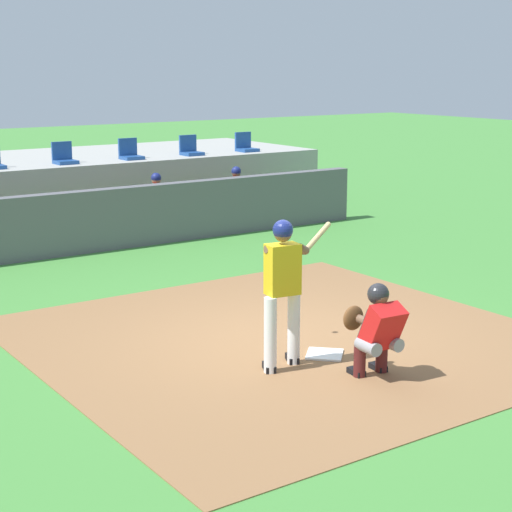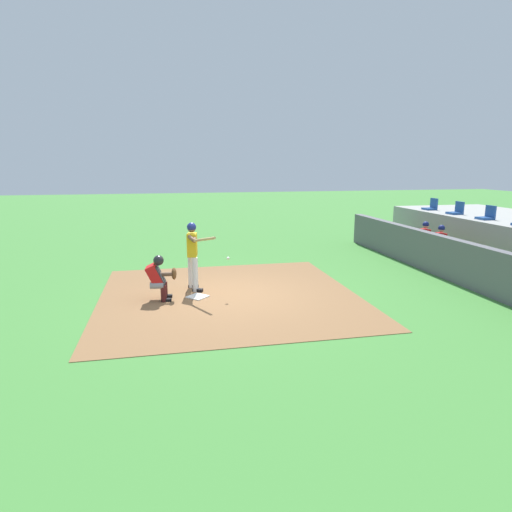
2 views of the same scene
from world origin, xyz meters
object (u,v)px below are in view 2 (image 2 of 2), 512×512
(stadium_seat_1, at_px, (456,211))
(batter_at_plate, at_px, (193,252))
(dugout_player_0, at_px, (421,239))
(home_plate, at_px, (198,297))
(stadium_seat_2, at_px, (487,216))
(dugout_player_1, at_px, (437,244))
(stadium_seat_0, at_px, (431,207))
(catcher_crouched, at_px, (160,276))

(stadium_seat_1, bearing_deg, batter_at_plate, -71.65)
(dugout_player_0, bearing_deg, home_plate, -69.28)
(batter_at_plate, height_order, stadium_seat_2, stadium_seat_2)
(home_plate, relative_size, dugout_player_0, 0.34)
(batter_at_plate, xyz_separation_m, stadium_seat_1, (-3.39, 10.22, 0.50))
(home_plate, distance_m, dugout_player_1, 8.46)
(home_plate, height_order, stadium_seat_2, stadium_seat_2)
(dugout_player_1, distance_m, stadium_seat_1, 2.90)
(dugout_player_1, bearing_deg, dugout_player_0, 180.00)
(home_plate, relative_size, stadium_seat_2, 0.92)
(stadium_seat_2, bearing_deg, batter_at_plate, -80.20)
(home_plate, height_order, batter_at_plate, batter_at_plate)
(home_plate, distance_m, stadium_seat_1, 11.06)
(dugout_player_0, bearing_deg, dugout_player_1, 0.00)
(batter_at_plate, height_order, stadium_seat_1, stadium_seat_1)
(dugout_player_0, xyz_separation_m, stadium_seat_0, (-2.61, 2.03, 0.86))
(catcher_crouched, bearing_deg, dugout_player_1, 103.63)
(batter_at_plate, distance_m, stadium_seat_1, 10.78)
(home_plate, height_order, stadium_seat_0, stadium_seat_0)
(batter_at_plate, relative_size, stadium_seat_0, 3.76)
(batter_at_plate, xyz_separation_m, stadium_seat_0, (-5.02, 10.22, 0.50))
(catcher_crouched, xyz_separation_m, stadium_seat_2, (-2.45, 11.08, 0.93))
(batter_at_plate, height_order, dugout_player_0, batter_at_plate)
(home_plate, distance_m, batter_at_plate, 1.22)
(stadium_seat_0, relative_size, stadium_seat_2, 1.00)
(stadium_seat_1, bearing_deg, dugout_player_0, -64.23)
(catcher_crouched, height_order, dugout_player_1, dugout_player_1)
(stadium_seat_0, height_order, stadium_seat_1, same)
(batter_at_plate, xyz_separation_m, catcher_crouched, (0.68, -0.86, -0.43))
(home_plate, bearing_deg, batter_at_plate, -176.32)
(stadium_seat_1, relative_size, stadium_seat_2, 1.00)
(catcher_crouched, bearing_deg, stadium_seat_0, 117.21)
(catcher_crouched, height_order, stadium_seat_2, stadium_seat_2)
(dugout_player_0, bearing_deg, batter_at_plate, -73.60)
(home_plate, bearing_deg, stadium_seat_2, 103.47)
(catcher_crouched, xyz_separation_m, dugout_player_0, (-3.09, 9.05, 0.06))
(stadium_seat_1, bearing_deg, stadium_seat_2, 0.00)
(home_plate, distance_m, dugout_player_0, 8.73)
(home_plate, height_order, stadium_seat_1, stadium_seat_1)
(catcher_crouched, height_order, dugout_player_0, dugout_player_0)
(dugout_player_0, bearing_deg, catcher_crouched, -71.14)
(stadium_seat_1, bearing_deg, dugout_player_1, -47.27)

